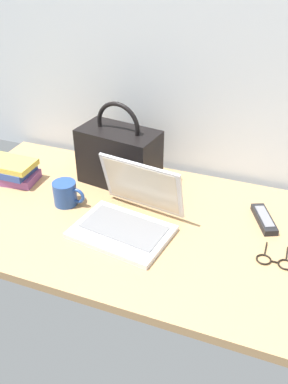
{
  "coord_description": "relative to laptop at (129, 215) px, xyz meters",
  "views": [
    {
      "loc": [
        0.35,
        -1.04,
        0.87
      ],
      "look_at": [
        -0.04,
        0.0,
        0.15
      ],
      "focal_mm": 38.01,
      "sensor_mm": 36.0,
      "label": 1
    }
  ],
  "objects": [
    {
      "name": "remote_control_near",
      "position": [
        0.42,
        0.19,
        -0.03
      ],
      "size": [
        0.11,
        0.16,
        0.02
      ],
      "color": "black",
      "rests_on": "desk"
    },
    {
      "name": "eyeglasses",
      "position": [
        0.48,
        -0.01,
        -0.04
      ],
      "size": [
        0.11,
        0.1,
        0.01
      ],
      "color": "black",
      "rests_on": "desk"
    },
    {
      "name": "book_stack",
      "position": [
        -0.55,
        0.11,
        -0.0
      ],
      "size": [
        0.21,
        0.14,
        0.09
      ],
      "color": "#8C4C8C",
      "rests_on": "desk"
    },
    {
      "name": "desk",
      "position": [
        0.08,
        0.04,
        -0.06
      ],
      "size": [
        1.6,
        0.76,
        0.03
      ],
      "color": "tan",
      "rests_on": "ground"
    },
    {
      "name": "coffee_mug",
      "position": [
        -0.26,
        0.04,
        -0.0
      ],
      "size": [
        0.12,
        0.08,
        0.09
      ],
      "color": "#26478C",
      "rests_on": "desk"
    },
    {
      "name": "handbag",
      "position": [
        -0.15,
        0.26,
        0.07
      ],
      "size": [
        0.32,
        0.2,
        0.33
      ],
      "color": "black",
      "rests_on": "desk"
    },
    {
      "name": "laptop",
      "position": [
        0.0,
        0.0,
        0.0
      ],
      "size": [
        0.34,
        0.32,
        0.21
      ],
      "color": "silver",
      "rests_on": "desk"
    }
  ]
}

